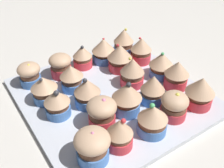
# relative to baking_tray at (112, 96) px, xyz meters

# --- Properties ---
(ground_plane) EXTENTS (1.80, 1.80, 0.03)m
(ground_plane) POSITION_rel_baking_tray_xyz_m (0.00, 0.00, -0.02)
(ground_plane) COLOR beige
(baking_tray) EXTENTS (0.41, 0.41, 0.01)m
(baking_tray) POSITION_rel_baking_tray_xyz_m (0.00, 0.00, 0.00)
(baking_tray) COLOR silver
(baking_tray) RESTS_ON ground_plane
(cupcake_0) EXTENTS (0.06, 0.06, 0.08)m
(cupcake_0) POSITION_rel_baking_tray_xyz_m (-0.14, -0.14, 0.05)
(cupcake_0) COLOR #477AC6
(cupcake_0) RESTS_ON baking_tray
(cupcake_1) EXTENTS (0.07, 0.07, 0.07)m
(cupcake_1) POSITION_rel_baking_tray_xyz_m (-0.06, -0.14, 0.04)
(cupcake_1) COLOR #477AC6
(cupcake_1) RESTS_ON baking_tray
(cupcake_2) EXTENTS (0.05, 0.05, 0.07)m
(cupcake_2) POSITION_rel_baking_tray_xyz_m (-0.00, -0.15, 0.04)
(cupcake_2) COLOR #D1333D
(cupcake_2) RESTS_ON baking_tray
(cupcake_3) EXTENTS (0.06, 0.06, 0.06)m
(cupcake_3) POSITION_rel_baking_tray_xyz_m (0.07, -0.14, 0.04)
(cupcake_3) COLOR #D1333D
(cupcake_3) RESTS_ON baking_tray
(cupcake_4) EXTENTS (0.06, 0.06, 0.06)m
(cupcake_4) POSITION_rel_baking_tray_xyz_m (0.15, -0.15, 0.04)
(cupcake_4) COLOR #477AC6
(cupcake_4) RESTS_ON baking_tray
(cupcake_5) EXTENTS (0.06, 0.06, 0.08)m
(cupcake_5) POSITION_rel_baking_tray_xyz_m (-0.15, -0.08, 0.04)
(cupcake_5) COLOR #D1333D
(cupcake_5) RESTS_ON baking_tray
(cupcake_6) EXTENTS (0.07, 0.07, 0.08)m
(cupcake_6) POSITION_rel_baking_tray_xyz_m (-0.08, -0.08, 0.05)
(cupcake_6) COLOR #D1333D
(cupcake_6) RESTS_ON baking_tray
(cupcake_7) EXTENTS (0.06, 0.06, 0.07)m
(cupcake_7) POSITION_rel_baking_tray_xyz_m (0.07, -0.07, 0.04)
(cupcake_7) COLOR #477AC6
(cupcake_7) RESTS_ON baking_tray
(cupcake_8) EXTENTS (0.06, 0.06, 0.07)m
(cupcake_8) POSITION_rel_baking_tray_xyz_m (0.14, -0.07, 0.04)
(cupcake_8) COLOR #477AC6
(cupcake_8) RESTS_ON baking_tray
(cupcake_9) EXTENTS (0.06, 0.06, 0.07)m
(cupcake_9) POSITION_rel_baking_tray_xyz_m (-0.15, 0.01, 0.04)
(cupcake_9) COLOR #477AC6
(cupcake_9) RESTS_ON baking_tray
(cupcake_10) EXTENTS (0.06, 0.06, 0.08)m
(cupcake_10) POSITION_rel_baking_tray_xyz_m (-0.06, -0.01, 0.04)
(cupcake_10) COLOR #D1333D
(cupcake_10) RESTS_ON baking_tray
(cupcake_11) EXTENTS (0.06, 0.06, 0.07)m
(cupcake_11) POSITION_rel_baking_tray_xyz_m (0.07, 0.00, 0.04)
(cupcake_11) COLOR #477AC6
(cupcake_11) RESTS_ON baking_tray
(cupcake_12) EXTENTS (0.06, 0.06, 0.07)m
(cupcake_12) POSITION_rel_baking_tray_xyz_m (0.14, -0.01, 0.04)
(cupcake_12) COLOR #477AC6
(cupcake_12) RESTS_ON baking_tray
(cupcake_13) EXTENTS (0.06, 0.06, 0.07)m
(cupcake_13) POSITION_rel_baking_tray_xyz_m (-0.15, 0.06, 0.04)
(cupcake_13) COLOR #D1333D
(cupcake_13) RESTS_ON baking_tray
(cupcake_14) EXTENTS (0.06, 0.06, 0.07)m
(cupcake_14) POSITION_rel_baking_tray_xyz_m (-0.06, 0.07, 0.04)
(cupcake_14) COLOR #477AC6
(cupcake_14) RESTS_ON baking_tray
(cupcake_15) EXTENTS (0.07, 0.07, 0.08)m
(cupcake_15) POSITION_rel_baking_tray_xyz_m (0.01, 0.07, 0.05)
(cupcake_15) COLOR #477AC6
(cupcake_15) RESTS_ON baking_tray
(cupcake_16) EXTENTS (0.06, 0.06, 0.07)m
(cupcake_16) POSITION_rel_baking_tray_xyz_m (0.07, 0.07, 0.04)
(cupcake_16) COLOR #D1333D
(cupcake_16) RESTS_ON baking_tray
(cupcake_17) EXTENTS (0.07, 0.07, 0.08)m
(cupcake_17) POSITION_rel_baking_tray_xyz_m (-0.14, 0.14, 0.05)
(cupcake_17) COLOR #D1333D
(cupcake_17) RESTS_ON baking_tray
(cupcake_18) EXTENTS (0.06, 0.06, 0.07)m
(cupcake_18) POSITION_rel_baking_tray_xyz_m (-0.07, 0.14, 0.04)
(cupcake_18) COLOR #D1333D
(cupcake_18) RESTS_ON baking_tray
(cupcake_19) EXTENTS (0.06, 0.06, 0.07)m
(cupcake_19) POSITION_rel_baking_tray_xyz_m (0.00, 0.15, 0.04)
(cupcake_19) COLOR #477AC6
(cupcake_19) RESTS_ON baking_tray
(cupcake_20) EXTENTS (0.05, 0.05, 0.07)m
(cupcake_20) POSITION_rel_baking_tray_xyz_m (0.08, 0.14, 0.04)
(cupcake_20) COLOR #D1333D
(cupcake_20) RESTS_ON baking_tray
(cupcake_21) EXTENTS (0.07, 0.07, 0.07)m
(cupcake_21) POSITION_rel_baking_tray_xyz_m (0.14, 0.14, 0.04)
(cupcake_21) COLOR #477AC6
(cupcake_21) RESTS_ON baking_tray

